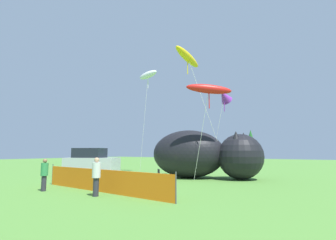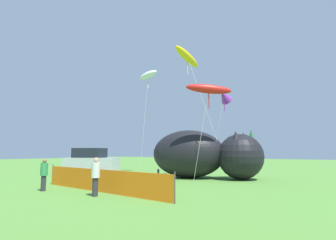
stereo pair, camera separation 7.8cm
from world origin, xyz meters
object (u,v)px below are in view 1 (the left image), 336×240
spectator_in_red_shirt (96,175)px  kite_white_ghost (148,75)px  kite_red_lizard (209,89)px  kite_purple_delta (224,96)px  spectator_in_black_shirt (44,173)px  parked_car (91,163)px  inflatable_cat (203,156)px  folding_chair (161,176)px  kite_yellow_hero (188,57)px

spectator_in_red_shirt → kite_white_ghost: size_ratio=0.17×
kite_red_lizard → kite_purple_delta: kite_purple_delta is taller
kite_purple_delta → kite_white_ghost: bearing=-165.2°
spectator_in_black_shirt → kite_purple_delta: kite_purple_delta is taller
spectator_in_black_shirt → kite_purple_delta: 14.76m
kite_red_lizard → kite_white_ghost: kite_white_ghost is taller
spectator_in_red_shirt → spectator_in_black_shirt: size_ratio=1.06×
parked_car → inflatable_cat: bearing=7.7°
kite_white_ghost → kite_purple_delta: size_ratio=1.33×
folding_chair → spectator_in_black_shirt: 6.24m
folding_chair → parked_car: bearing=126.9°
parked_car → folding_chair: size_ratio=4.74×
spectator_in_black_shirt → kite_yellow_hero: size_ratio=0.17×
spectator_in_black_shirt → kite_red_lizard: bearing=57.3°
kite_red_lizard → folding_chair: bearing=-123.3°
folding_chair → kite_white_ghost: size_ratio=0.09×
folding_chair → kite_white_ghost: kite_white_ghost is taller
kite_red_lizard → kite_purple_delta: size_ratio=0.90×
spectator_in_red_shirt → kite_white_ghost: kite_white_ghost is taller
inflatable_cat → spectator_in_red_shirt: bearing=-107.6°
spectator_in_red_shirt → kite_red_lizard: 9.39m
inflatable_cat → kite_white_ghost: kite_white_ghost is taller
inflatable_cat → kite_purple_delta: bearing=64.0°
folding_chair → kite_yellow_hero: bearing=45.1°
inflatable_cat → kite_yellow_hero: size_ratio=0.87×
folding_chair → kite_purple_delta: (0.94, 7.68, 6.00)m
parked_car → spectator_in_black_shirt: parked_car is taller
inflatable_cat → kite_white_ghost: bearing=153.8°
spectator_in_black_shirt → kite_red_lizard: size_ratio=0.24×
kite_yellow_hero → kite_purple_delta: bearing=74.6°
kite_purple_delta → folding_chair: bearing=-97.0°
kite_white_ghost → kite_purple_delta: bearing=14.8°
parked_car → spectator_in_red_shirt: size_ratio=2.58×
folding_chair → kite_red_lizard: bearing=8.9°
kite_white_ghost → kite_yellow_hero: bearing=-22.5°
parked_car → spectator_in_black_shirt: (3.68, -5.91, -0.21)m
parked_car → kite_white_ghost: size_ratio=0.45×
folding_chair → kite_white_ghost: (-5.78, 5.90, 8.49)m
folding_chair → spectator_in_black_shirt: bearing=-170.3°
kite_white_ghost → inflatable_cat: bearing=-11.0°
kite_red_lizard → kite_yellow_hero: (-2.04, 0.77, 2.84)m
kite_red_lizard → kite_white_ghost: (-7.63, 3.09, 2.99)m
kite_white_ghost → spectator_in_black_shirt: bearing=-77.7°
folding_chair → inflatable_cat: inflatable_cat is taller
spectator_in_black_shirt → inflatable_cat: bearing=69.6°
parked_car → kite_purple_delta: bearing=20.5°
inflatable_cat → spectator_in_red_shirt: inflatable_cat is taller
spectator_in_red_shirt → folding_chair: bearing=89.7°
spectator_in_red_shirt → kite_red_lizard: bearing=76.2°
parked_car → folding_chair: 7.07m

